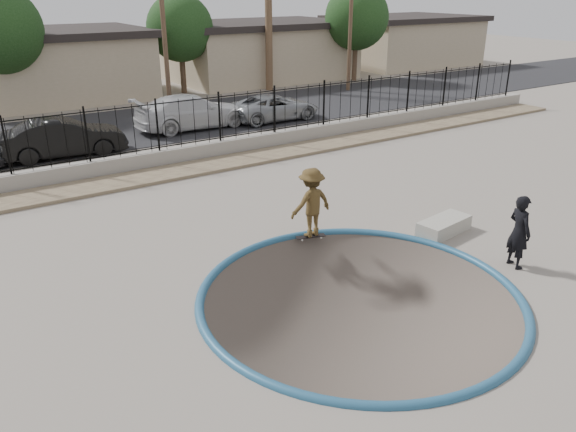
{
  "coord_description": "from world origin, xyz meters",
  "views": [
    {
      "loc": [
        -7.09,
        -8.89,
        6.2
      ],
      "look_at": [
        0.14,
        2.0,
        0.82
      ],
      "focal_mm": 35.0,
      "sensor_mm": 36.0,
      "label": 1
    }
  ],
  "objects_px": {
    "skater": "(311,206)",
    "videographer": "(519,232)",
    "car_b": "(64,138)",
    "car_c": "(192,112)",
    "car_d": "(275,107)",
    "concrete_ledge": "(444,226)",
    "skateboard": "(311,236)"
  },
  "relations": [
    {
      "from": "videographer",
      "to": "car_d",
      "type": "bearing_deg",
      "value": 0.89
    },
    {
      "from": "skater",
      "to": "videographer",
      "type": "bearing_deg",
      "value": 127.41
    },
    {
      "from": "car_b",
      "to": "skater",
      "type": "bearing_deg",
      "value": -157.23
    },
    {
      "from": "car_c",
      "to": "skater",
      "type": "bearing_deg",
      "value": 168.69
    },
    {
      "from": "car_b",
      "to": "skateboard",
      "type": "bearing_deg",
      "value": -157.23
    },
    {
      "from": "skateboard",
      "to": "videographer",
      "type": "height_order",
      "value": "videographer"
    },
    {
      "from": "skater",
      "to": "car_d",
      "type": "relative_size",
      "value": 0.41
    },
    {
      "from": "skateboard",
      "to": "car_d",
      "type": "xyz_separation_m",
      "value": [
        6.68,
        12.33,
        0.61
      ]
    },
    {
      "from": "car_b",
      "to": "car_c",
      "type": "xyz_separation_m",
      "value": [
        6.09,
        1.6,
        0.03
      ]
    },
    {
      "from": "skateboard",
      "to": "car_c",
      "type": "xyz_separation_m",
      "value": [
        2.58,
        12.98,
        0.75
      ]
    },
    {
      "from": "videographer",
      "to": "car_b",
      "type": "relative_size",
      "value": 0.39
    },
    {
      "from": "concrete_ledge",
      "to": "car_b",
      "type": "xyz_separation_m",
      "value": [
        -6.7,
        13.07,
        0.58
      ]
    },
    {
      "from": "skateboard",
      "to": "car_d",
      "type": "height_order",
      "value": "car_d"
    },
    {
      "from": "videographer",
      "to": "car_c",
      "type": "xyz_separation_m",
      "value": [
        -0.54,
        16.93,
        -0.08
      ]
    },
    {
      "from": "skateboard",
      "to": "concrete_ledge",
      "type": "relative_size",
      "value": 0.51
    },
    {
      "from": "car_b",
      "to": "car_c",
      "type": "distance_m",
      "value": 6.29
    },
    {
      "from": "skateboard",
      "to": "videographer",
      "type": "distance_m",
      "value": 5.1
    },
    {
      "from": "concrete_ledge",
      "to": "car_b",
      "type": "height_order",
      "value": "car_b"
    },
    {
      "from": "car_c",
      "to": "car_d",
      "type": "height_order",
      "value": "car_c"
    },
    {
      "from": "concrete_ledge",
      "to": "car_d",
      "type": "distance_m",
      "value": 14.46
    },
    {
      "from": "skateboard",
      "to": "videographer",
      "type": "relative_size",
      "value": 0.46
    },
    {
      "from": "skateboard",
      "to": "concrete_ledge",
      "type": "xyz_separation_m",
      "value": [
        3.2,
        -1.69,
        0.14
      ]
    },
    {
      "from": "videographer",
      "to": "concrete_ledge",
      "type": "distance_m",
      "value": 2.36
    },
    {
      "from": "car_b",
      "to": "car_d",
      "type": "distance_m",
      "value": 10.23
    },
    {
      "from": "skater",
      "to": "car_c",
      "type": "distance_m",
      "value": 13.23
    },
    {
      "from": "concrete_ledge",
      "to": "car_d",
      "type": "bearing_deg",
      "value": 76.05
    },
    {
      "from": "car_d",
      "to": "videographer",
      "type": "bearing_deg",
      "value": 168.39
    },
    {
      "from": "skater",
      "to": "car_b",
      "type": "distance_m",
      "value": 11.91
    },
    {
      "from": "skater",
      "to": "car_b",
      "type": "relative_size",
      "value": 0.41
    },
    {
      "from": "videographer",
      "to": "car_c",
      "type": "bearing_deg",
      "value": 15.05
    },
    {
      "from": "concrete_ledge",
      "to": "skater",
      "type": "bearing_deg",
      "value": 152.16
    },
    {
      "from": "videographer",
      "to": "car_c",
      "type": "height_order",
      "value": "videographer"
    }
  ]
}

